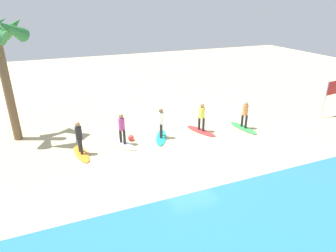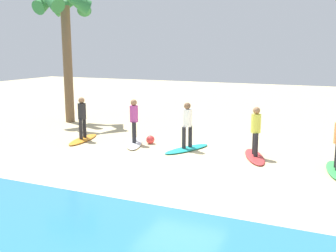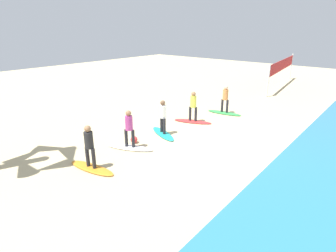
{
  "view_description": "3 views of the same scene",
  "coord_description": "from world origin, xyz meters",
  "px_view_note": "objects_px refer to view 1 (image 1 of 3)",
  "views": [
    {
      "loc": [
        5.8,
        11.5,
        7.02
      ],
      "look_at": [
        0.77,
        -0.96,
        1.25
      ],
      "focal_mm": 31.26,
      "sensor_mm": 36.0,
      "label": 1
    },
    {
      "loc": [
        -4.4,
        10.89,
        3.65
      ],
      "look_at": [
        0.78,
        -0.8,
        1.13
      ],
      "focal_mm": 42.87,
      "sensor_mm": 36.0,
      "label": 2
    },
    {
      "loc": [
        10.09,
        6.03,
        5.01
      ],
      "look_at": [
        1.38,
        -1.3,
        0.86
      ],
      "focal_mm": 29.25,
      "sensor_mm": 36.0,
      "label": 3
    }
  ],
  "objects_px": {
    "beach_ball": "(131,138)",
    "surfboard_teal": "(161,137)",
    "surfer_white": "(122,127)",
    "surfer_red": "(202,115)",
    "surfboard_red": "(201,131)",
    "surfer_green": "(245,112)",
    "surfer_orange": "(79,135)",
    "surfboard_white": "(123,144)",
    "surfboard_green": "(243,128)",
    "surfer_teal": "(161,121)",
    "surfboard_orange": "(81,153)"
  },
  "relations": [
    {
      "from": "surfboard_green",
      "to": "surfboard_teal",
      "type": "bearing_deg",
      "value": -105.16
    },
    {
      "from": "surfer_orange",
      "to": "beach_ball",
      "type": "xyz_separation_m",
      "value": [
        -2.71,
        -0.58,
        -0.87
      ]
    },
    {
      "from": "surfer_teal",
      "to": "surfboard_green",
      "type": "bearing_deg",
      "value": 173.25
    },
    {
      "from": "surfboard_green",
      "to": "surfer_green",
      "type": "bearing_deg",
      "value": -84.37
    },
    {
      "from": "surfer_teal",
      "to": "surfer_white",
      "type": "relative_size",
      "value": 1.0
    },
    {
      "from": "surfer_green",
      "to": "surfer_orange",
      "type": "xyz_separation_m",
      "value": [
        9.37,
        -0.34,
        0.0
      ]
    },
    {
      "from": "surfboard_green",
      "to": "beach_ball",
      "type": "relative_size",
      "value": 6.45
    },
    {
      "from": "surfboard_teal",
      "to": "surfboard_orange",
      "type": "xyz_separation_m",
      "value": [
        4.34,
        0.25,
        0.0
      ]
    },
    {
      "from": "surfer_teal",
      "to": "surfer_white",
      "type": "xyz_separation_m",
      "value": [
        2.17,
        -0.01,
        0.0
      ]
    },
    {
      "from": "surfboard_red",
      "to": "surfboard_teal",
      "type": "height_order",
      "value": "same"
    },
    {
      "from": "surfer_white",
      "to": "surfer_orange",
      "type": "bearing_deg",
      "value": 7.01
    },
    {
      "from": "surfboard_green",
      "to": "beach_ball",
      "type": "xyz_separation_m",
      "value": [
        6.66,
        -0.92,
        0.12
      ]
    },
    {
      "from": "surfer_green",
      "to": "surfer_teal",
      "type": "relative_size",
      "value": 1.0
    },
    {
      "from": "surfer_teal",
      "to": "beach_ball",
      "type": "height_order",
      "value": "surfer_teal"
    },
    {
      "from": "surfer_red",
      "to": "beach_ball",
      "type": "distance_m",
      "value": 4.2
    },
    {
      "from": "surfboard_teal",
      "to": "surfer_orange",
      "type": "height_order",
      "value": "surfer_orange"
    },
    {
      "from": "surfboard_green",
      "to": "surfboard_teal",
      "type": "xyz_separation_m",
      "value": [
        5.02,
        -0.59,
        0.0
      ]
    },
    {
      "from": "surfboard_teal",
      "to": "beach_ball",
      "type": "bearing_deg",
      "value": -77.37
    },
    {
      "from": "beach_ball",
      "to": "surfboard_white",
      "type": "bearing_deg",
      "value": 30.53
    },
    {
      "from": "surfer_white",
      "to": "surfboard_teal",
      "type": "bearing_deg",
      "value": 179.64
    },
    {
      "from": "surfboard_green",
      "to": "surfer_red",
      "type": "bearing_deg",
      "value": -110.34
    },
    {
      "from": "surfer_red",
      "to": "beach_ball",
      "type": "relative_size",
      "value": 5.04
    },
    {
      "from": "surfboard_red",
      "to": "surfer_red",
      "type": "relative_size",
      "value": 1.28
    },
    {
      "from": "surfer_orange",
      "to": "surfboard_white",
      "type": "bearing_deg",
      "value": -172.99
    },
    {
      "from": "surfer_green",
      "to": "beach_ball",
      "type": "distance_m",
      "value": 6.78
    },
    {
      "from": "surfer_green",
      "to": "surfer_red",
      "type": "height_order",
      "value": "same"
    },
    {
      "from": "surfer_red",
      "to": "surfer_orange",
      "type": "relative_size",
      "value": 1.0
    },
    {
      "from": "surfer_orange",
      "to": "surfboard_red",
      "type": "bearing_deg",
      "value": -178.3
    },
    {
      "from": "surfer_white",
      "to": "surfer_orange",
      "type": "relative_size",
      "value": 1.0
    },
    {
      "from": "beach_ball",
      "to": "surfboard_red",
      "type": "bearing_deg",
      "value": 174.71
    },
    {
      "from": "surfer_red",
      "to": "surfer_green",
      "type": "bearing_deg",
      "value": 168.07
    },
    {
      "from": "surfer_teal",
      "to": "beach_ball",
      "type": "distance_m",
      "value": 1.88
    },
    {
      "from": "surfer_red",
      "to": "beach_ball",
      "type": "bearing_deg",
      "value": -5.29
    },
    {
      "from": "surfer_orange",
      "to": "surfboard_green",
      "type": "bearing_deg",
      "value": 177.92
    },
    {
      "from": "surfer_orange",
      "to": "beach_ball",
      "type": "relative_size",
      "value": 5.04
    },
    {
      "from": "surfer_red",
      "to": "surfboard_orange",
      "type": "xyz_separation_m",
      "value": [
        6.8,
        0.2,
        -0.99
      ]
    },
    {
      "from": "surfboard_green",
      "to": "surfer_teal",
      "type": "distance_m",
      "value": 5.15
    },
    {
      "from": "surfer_red",
      "to": "surfboard_red",
      "type": "bearing_deg",
      "value": 180.0
    },
    {
      "from": "surfboard_green",
      "to": "surfboard_orange",
      "type": "bearing_deg",
      "value": -100.49
    },
    {
      "from": "surfer_teal",
      "to": "surfboard_red",
      "type": "bearing_deg",
      "value": 178.78
    },
    {
      "from": "surfer_teal",
      "to": "surfer_white",
      "type": "distance_m",
      "value": 2.17
    },
    {
      "from": "beach_ball",
      "to": "surfboard_teal",
      "type": "bearing_deg",
      "value": 168.72
    },
    {
      "from": "surfer_white",
      "to": "beach_ball",
      "type": "relative_size",
      "value": 5.04
    },
    {
      "from": "surfboard_teal",
      "to": "surfer_teal",
      "type": "xyz_separation_m",
      "value": [
        -0.0,
        0.0,
        0.99
      ]
    },
    {
      "from": "surfboard_orange",
      "to": "surfer_orange",
      "type": "bearing_deg",
      "value": 81.38
    },
    {
      "from": "surfboard_teal",
      "to": "surfer_teal",
      "type": "relative_size",
      "value": 1.28
    },
    {
      "from": "surfer_white",
      "to": "beach_ball",
      "type": "distance_m",
      "value": 1.07
    },
    {
      "from": "surfer_green",
      "to": "surfer_white",
      "type": "bearing_deg",
      "value": -4.84
    },
    {
      "from": "beach_ball",
      "to": "surfer_white",
      "type": "bearing_deg",
      "value": 30.53
    },
    {
      "from": "surfboard_green",
      "to": "surfboard_red",
      "type": "relative_size",
      "value": 1.0
    }
  ]
}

